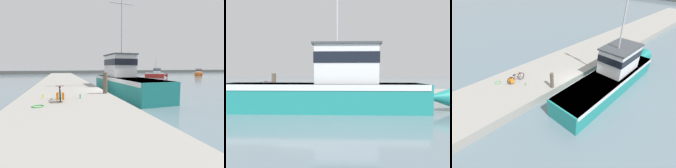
# 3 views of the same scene
# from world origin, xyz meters

# --- Properties ---
(ground_plane) EXTENTS (320.00, 320.00, 0.00)m
(ground_plane) POSITION_xyz_m (0.00, 0.00, 0.00)
(ground_plane) COLOR slate
(dock_pier) EXTENTS (5.67, 80.00, 0.77)m
(dock_pier) POSITION_xyz_m (-3.50, 0.00, 0.38)
(dock_pier) COLOR gray
(dock_pier) RESTS_ON ground_plane
(fishing_boat_main) EXTENTS (3.29, 14.14, 10.29)m
(fishing_boat_main) POSITION_xyz_m (2.03, 2.54, 1.38)
(fishing_boat_main) COLOR teal
(fishing_boat_main) RESTS_ON ground_plane
(bicycle_touring) EXTENTS (0.44, 1.76, 0.76)m
(bicycle_touring) POSITION_xyz_m (-3.95, -4.10, 1.11)
(bicycle_touring) COLOR black
(bicycle_touring) RESTS_ON dock_pier
(mooring_post) EXTENTS (0.31, 0.31, 1.43)m
(mooring_post) POSITION_xyz_m (-0.96, -2.18, 1.48)
(mooring_post) COLOR brown
(mooring_post) RESTS_ON dock_pier
(hose_coil) EXTENTS (0.54, 0.54, 0.04)m
(hose_coil) POSITION_xyz_m (-4.94, -5.27, 0.79)
(hose_coil) COLOR green
(hose_coil) RESTS_ON dock_pier
(water_bottle_on_curb) EXTENTS (0.07, 0.07, 0.22)m
(water_bottle_on_curb) POSITION_xyz_m (-4.91, -2.95, 0.88)
(water_bottle_on_curb) COLOR yellow
(water_bottle_on_curb) RESTS_ON dock_pier
(water_bottle_by_bike) EXTENTS (0.07, 0.07, 0.24)m
(water_bottle_by_bike) POSITION_xyz_m (-2.84, -3.68, 0.89)
(water_bottle_by_bike) COLOR green
(water_bottle_by_bike) RESTS_ON dock_pier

